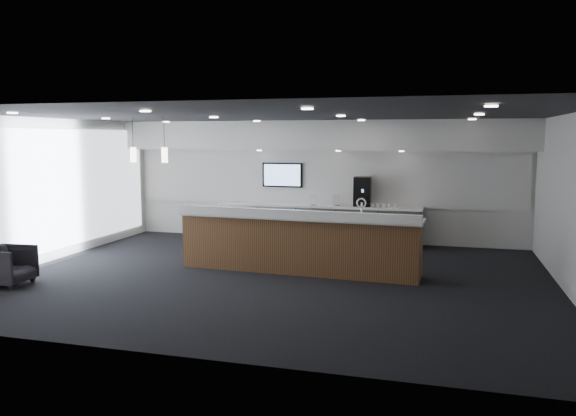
# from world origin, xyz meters

# --- Properties ---
(ground) EXTENTS (10.00, 10.00, 0.00)m
(ground) POSITION_xyz_m (0.00, 0.00, 0.00)
(ground) COLOR black
(ground) RESTS_ON ground
(ceiling) EXTENTS (10.00, 8.00, 0.02)m
(ceiling) POSITION_xyz_m (0.00, 0.00, 3.00)
(ceiling) COLOR black
(ceiling) RESTS_ON back_wall
(back_wall) EXTENTS (10.00, 0.02, 3.00)m
(back_wall) POSITION_xyz_m (0.00, 4.00, 1.50)
(back_wall) COLOR silver
(back_wall) RESTS_ON ground
(left_wall) EXTENTS (0.02, 8.00, 3.00)m
(left_wall) POSITION_xyz_m (-5.00, 0.00, 1.50)
(left_wall) COLOR silver
(left_wall) RESTS_ON ground
(right_wall) EXTENTS (0.02, 8.00, 3.00)m
(right_wall) POSITION_xyz_m (5.00, 0.00, 1.50)
(right_wall) COLOR silver
(right_wall) RESTS_ON ground
(soffit_bulkhead) EXTENTS (10.00, 0.90, 0.70)m
(soffit_bulkhead) POSITION_xyz_m (0.00, 3.55, 2.65)
(soffit_bulkhead) COLOR silver
(soffit_bulkhead) RESTS_ON back_wall
(alcove_panel) EXTENTS (9.80, 0.06, 1.40)m
(alcove_panel) POSITION_xyz_m (0.00, 3.97, 1.60)
(alcove_panel) COLOR silver
(alcove_panel) RESTS_ON back_wall
(window_blinds_wall) EXTENTS (0.04, 7.36, 2.55)m
(window_blinds_wall) POSITION_xyz_m (-4.96, 0.00, 1.50)
(window_blinds_wall) COLOR silver
(window_blinds_wall) RESTS_ON left_wall
(back_credenza) EXTENTS (5.06, 0.66, 0.95)m
(back_credenza) POSITION_xyz_m (-0.00, 3.64, 0.48)
(back_credenza) COLOR gray
(back_credenza) RESTS_ON ground
(wall_tv) EXTENTS (1.05, 0.08, 0.62)m
(wall_tv) POSITION_xyz_m (-1.00, 3.91, 1.65)
(wall_tv) COLOR black
(wall_tv) RESTS_ON back_wall
(pendant_left) EXTENTS (0.12, 0.12, 0.30)m
(pendant_left) POSITION_xyz_m (-2.40, 0.80, 2.25)
(pendant_left) COLOR #FFE9C6
(pendant_left) RESTS_ON ceiling
(pendant_right) EXTENTS (0.12, 0.12, 0.30)m
(pendant_right) POSITION_xyz_m (-3.10, 0.80, 2.25)
(pendant_right) COLOR #FFE9C6
(pendant_right) RESTS_ON ceiling
(ceiling_can_lights) EXTENTS (7.00, 5.00, 0.02)m
(ceiling_can_lights) POSITION_xyz_m (0.00, 0.00, 2.97)
(ceiling_can_lights) COLOR silver
(ceiling_can_lights) RESTS_ON ceiling
(service_counter) EXTENTS (4.77, 1.03, 1.49)m
(service_counter) POSITION_xyz_m (0.30, 0.50, 0.58)
(service_counter) COLOR #512A1B
(service_counter) RESTS_ON ground
(coffee_machine) EXTENTS (0.43, 0.55, 0.71)m
(coffee_machine) POSITION_xyz_m (1.09, 3.67, 1.30)
(coffee_machine) COLOR black
(coffee_machine) RESTS_ON back_credenza
(info_sign_left) EXTENTS (0.18, 0.06, 0.25)m
(info_sign_left) POSITION_xyz_m (-0.10, 3.52, 1.07)
(info_sign_left) COLOR white
(info_sign_left) RESTS_ON back_credenza
(info_sign_right) EXTENTS (0.19, 0.08, 0.26)m
(info_sign_right) POSITION_xyz_m (0.46, 3.58, 1.08)
(info_sign_right) COLOR white
(info_sign_right) RESTS_ON back_credenza
(armchair) EXTENTS (0.81, 0.79, 0.69)m
(armchair) POSITION_xyz_m (-4.40, -1.82, 0.35)
(armchair) COLOR black
(armchair) RESTS_ON ground
(cup_0) EXTENTS (0.09, 0.09, 0.09)m
(cup_0) POSITION_xyz_m (1.90, 3.56, 0.99)
(cup_0) COLOR white
(cup_0) RESTS_ON back_credenza
(cup_1) EXTENTS (0.13, 0.13, 0.09)m
(cup_1) POSITION_xyz_m (1.76, 3.56, 0.99)
(cup_1) COLOR white
(cup_1) RESTS_ON back_credenza
(cup_2) EXTENTS (0.11, 0.11, 0.09)m
(cup_2) POSITION_xyz_m (1.62, 3.56, 0.99)
(cup_2) COLOR white
(cup_2) RESTS_ON back_credenza
(cup_3) EXTENTS (0.12, 0.12, 0.09)m
(cup_3) POSITION_xyz_m (1.48, 3.56, 0.99)
(cup_3) COLOR white
(cup_3) RESTS_ON back_credenza
(cup_4) EXTENTS (0.13, 0.13, 0.09)m
(cup_4) POSITION_xyz_m (1.34, 3.56, 0.99)
(cup_4) COLOR white
(cup_4) RESTS_ON back_credenza
(cup_5) EXTENTS (0.10, 0.10, 0.09)m
(cup_5) POSITION_xyz_m (1.20, 3.56, 0.99)
(cup_5) COLOR white
(cup_5) RESTS_ON back_credenza
(cup_6) EXTENTS (0.13, 0.13, 0.09)m
(cup_6) POSITION_xyz_m (1.06, 3.56, 0.99)
(cup_6) COLOR white
(cup_6) RESTS_ON back_credenza
(cup_7) EXTENTS (0.11, 0.11, 0.09)m
(cup_7) POSITION_xyz_m (0.92, 3.56, 0.99)
(cup_7) COLOR white
(cup_7) RESTS_ON back_credenza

